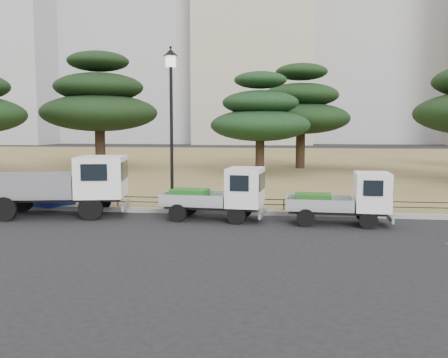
# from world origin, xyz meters

# --- Properties ---
(ground) EXTENTS (220.00, 220.00, 0.00)m
(ground) POSITION_xyz_m (0.00, 0.00, 0.00)
(ground) COLOR black
(lawn) EXTENTS (120.00, 56.00, 0.15)m
(lawn) POSITION_xyz_m (0.00, 30.60, 0.07)
(lawn) COLOR olive
(lawn) RESTS_ON ground
(curb) EXTENTS (120.00, 0.25, 0.16)m
(curb) POSITION_xyz_m (0.00, 2.60, 0.08)
(curb) COLOR gray
(curb) RESTS_ON ground
(truck_large) EXTENTS (4.96, 2.74, 2.04)m
(truck_large) POSITION_xyz_m (-5.42, 1.49, 1.14)
(truck_large) COLOR black
(truck_large) RESTS_ON ground
(truck_kei_front) EXTENTS (3.38, 1.67, 1.73)m
(truck_kei_front) POSITION_xyz_m (-0.03, 1.48, 0.86)
(truck_kei_front) COLOR black
(truck_kei_front) RESTS_ON ground
(truck_kei_rear) EXTENTS (3.18, 1.47, 1.64)m
(truck_kei_rear) POSITION_xyz_m (3.94, 1.23, 0.82)
(truck_kei_rear) COLOR black
(truck_kei_rear) RESTS_ON ground
(street_lamp) EXTENTS (0.50, 0.50, 5.62)m
(street_lamp) POSITION_xyz_m (-2.01, 2.90, 3.95)
(street_lamp) COLOR black
(street_lamp) RESTS_ON lawn
(pipe_fence) EXTENTS (38.00, 0.04, 0.40)m
(pipe_fence) POSITION_xyz_m (0.00, 2.75, 0.44)
(pipe_fence) COLOR black
(pipe_fence) RESTS_ON lawn
(tarp_pile) EXTENTS (2.08, 1.86, 1.14)m
(tarp_pile) POSITION_xyz_m (-6.80, 2.93, 0.61)
(tarp_pile) COLOR navy
(tarp_pile) RESTS_ON lawn
(pine_west_near) EXTENTS (8.27, 8.27, 8.27)m
(pine_west_near) POSITION_xyz_m (-11.45, 19.96, 4.92)
(pine_west_near) COLOR black
(pine_west_near) RESTS_ON lawn
(pine_center_left) EXTENTS (6.25, 6.25, 6.35)m
(pine_center_left) POSITION_xyz_m (0.26, 16.86, 3.82)
(pine_center_left) COLOR black
(pine_center_left) RESTS_ON lawn
(pine_center_right) EXTENTS (6.98, 6.98, 7.40)m
(pine_center_right) POSITION_xyz_m (2.86, 21.62, 4.44)
(pine_center_right) COLOR black
(pine_center_right) RESTS_ON lawn
(tower_center_left) EXTENTS (22.00, 20.00, 55.00)m
(tower_center_left) POSITION_xyz_m (-5.00, 85.00, 27.50)
(tower_center_left) COLOR #AAA08C
(tower_center_left) RESTS_ON ground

